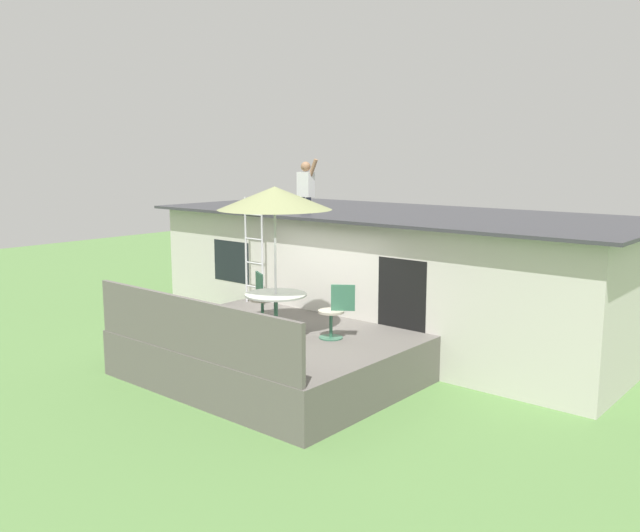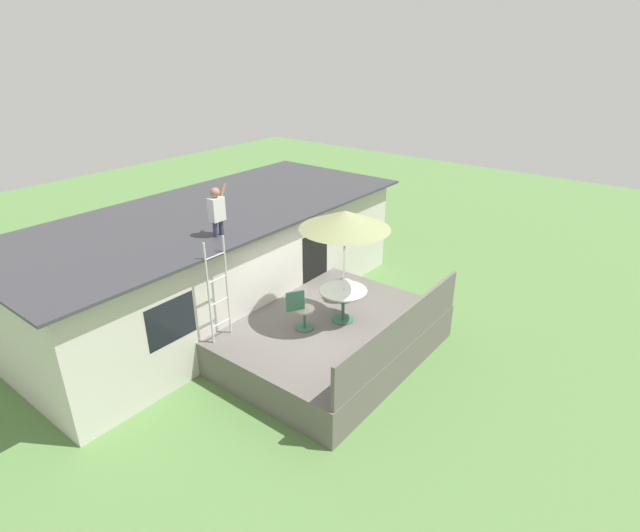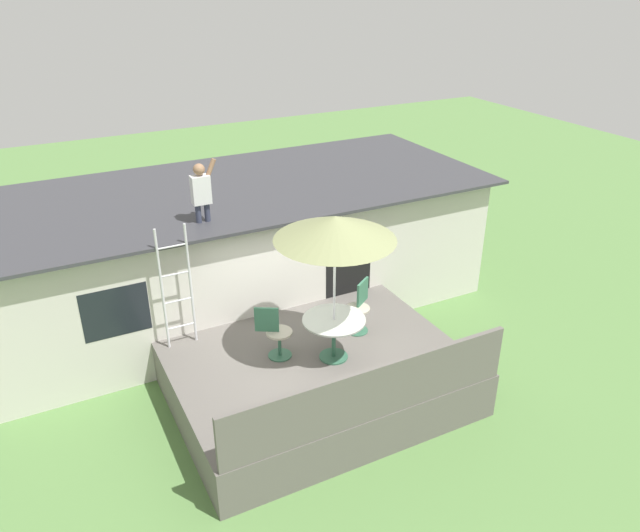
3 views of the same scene
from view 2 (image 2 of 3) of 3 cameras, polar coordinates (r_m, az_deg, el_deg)
name	(u,v)px [view 2 (image 2 of 3)]	position (r m, az deg, el deg)	size (l,w,h in m)	color
ground_plane	(327,351)	(11.53, 0.85, -9.74)	(40.00, 40.00, 0.00)	#567F42
house	(217,259)	(13.10, -11.75, 0.79)	(10.50, 4.50, 2.67)	beige
deck	(328,337)	(11.31, 0.87, -8.06)	(4.74, 3.81, 0.80)	#605B56
deck_railing	(403,331)	(10.02, 9.45, -7.35)	(4.64, 0.08, 0.90)	#605B56
patio_table	(343,297)	(10.87, 2.67, -3.51)	(1.04, 1.04, 0.74)	#33664C
patio_umbrella	(345,220)	(10.17, 2.87, 5.30)	(1.90, 1.90, 2.54)	silver
step_ladder	(218,291)	(10.20, -11.57, -2.76)	(0.52, 0.04, 2.20)	silver
person_figure	(217,208)	(10.68, -11.71, 6.48)	(0.47, 0.20, 1.11)	#33384C
patio_chair_left	(301,310)	(10.61, -2.17, -5.05)	(0.58, 0.44, 0.92)	#33664C
patio_chair_right	(344,282)	(11.83, 2.71, -1.79)	(0.56, 0.47, 0.92)	#33664C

